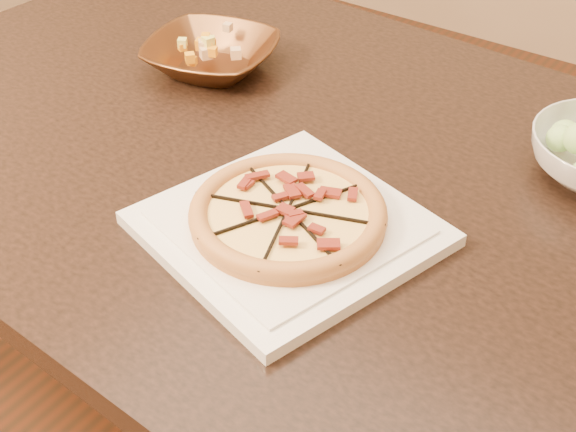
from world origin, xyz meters
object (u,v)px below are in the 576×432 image
Objects in this scene: plate at (288,228)px; pizza at (288,214)px; bronze_bowl at (212,56)px; dining_table at (288,197)px.

plate is 1.56× the size of pizza.
bronze_bowl reaches higher than pizza.
bronze_bowl is (-0.25, 0.13, 0.12)m from dining_table.
dining_table is at bearing 125.21° from plate.
plate reaches higher than dining_table.
plate is 1.80× the size of bronze_bowl.
plate is at bearing -54.79° from dining_table.
pizza is at bearing -38.67° from bronze_bowl.
pizza reaches higher than dining_table.
plate is at bearing 11.58° from pizza.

